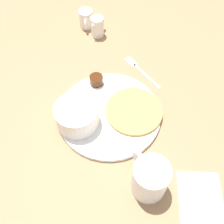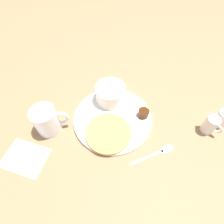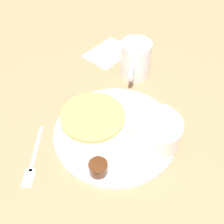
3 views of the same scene
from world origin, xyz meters
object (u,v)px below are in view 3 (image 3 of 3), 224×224
coffee_mug (135,60)px  fork (32,162)px  bowl (155,131)px  plate (116,132)px

coffee_mug → fork: (-0.34, 0.09, -0.05)m
bowl → coffee_mug: 0.23m
plate → coffee_mug: (0.20, 0.04, 0.04)m
plate → coffee_mug: coffee_mug is taller
plate → fork: (-0.14, 0.12, -0.00)m
coffee_mug → plate: bearing=-169.9°
plate → bowl: bowl is taller
bowl → fork: bowl is taller
coffee_mug → fork: 0.35m
plate → fork: plate is taller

